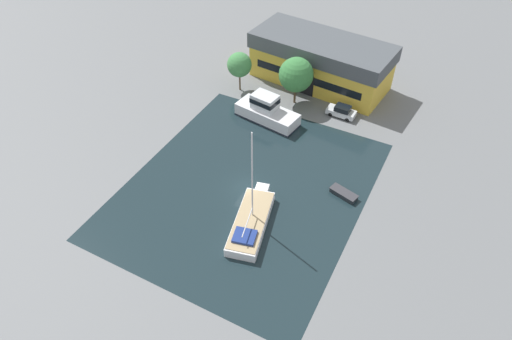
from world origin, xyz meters
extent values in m
plane|color=slate|center=(0.00, 0.00, 0.00)|extent=(440.00, 440.00, 0.00)
cube|color=#19282D|center=(0.00, 0.00, 0.00)|extent=(26.83, 31.96, 0.01)
cube|color=gold|center=(-1.22, 26.18, 2.43)|extent=(21.34, 10.70, 4.86)
cube|color=#474C51|center=(-1.22, 26.18, 6.02)|extent=(21.98, 11.02, 2.31)
cube|color=black|center=(-1.67, 21.86, 1.70)|extent=(2.39, 0.31, 3.40)
cube|color=black|center=(-1.67, 21.87, 2.67)|extent=(17.39, 1.83, 1.22)
cylinder|color=brown|center=(-2.31, 19.15, 1.41)|extent=(0.33, 0.33, 2.82)
sphere|color=#387A3D|center=(-2.31, 19.15, 4.69)|extent=(4.99, 4.99, 4.99)
cylinder|color=brown|center=(-11.15, 18.42, 1.47)|extent=(0.24, 0.24, 2.93)
sphere|color=#428447|center=(-11.15, 18.42, 4.31)|extent=(3.68, 3.68, 3.68)
cube|color=silver|center=(4.98, 19.09, 0.65)|extent=(4.16, 1.93, 0.74)
cube|color=black|center=(5.14, 19.09, 1.36)|extent=(2.18, 1.65, 0.68)
cube|color=black|center=(4.07, 19.12, 1.33)|extent=(0.08, 1.44, 0.55)
cylinder|color=black|center=(3.68, 18.33, 0.30)|extent=(0.61, 0.22, 0.60)
cylinder|color=black|center=(3.73, 19.93, 0.30)|extent=(0.61, 0.22, 0.60)
cylinder|color=black|center=(6.22, 18.25, 0.30)|extent=(0.61, 0.22, 0.60)
cylinder|color=black|center=(6.27, 19.85, 0.30)|extent=(0.61, 0.22, 0.60)
cube|color=white|center=(3.24, -5.03, 0.57)|extent=(5.39, 9.82, 1.13)
cube|color=white|center=(2.03, 0.08, 0.57)|extent=(1.74, 1.51, 1.13)
cube|color=tan|center=(3.24, -5.03, 1.18)|extent=(5.17, 9.43, 0.08)
cylinder|color=silver|center=(3.08, -4.35, 6.93)|extent=(0.16, 0.16, 11.42)
cylinder|color=silver|center=(3.56, -6.38, 2.32)|extent=(1.08, 4.10, 0.12)
cube|color=navy|center=(3.83, -7.52, 1.37)|extent=(2.74, 2.53, 0.30)
cube|color=silver|center=(-3.93, 13.35, 0.93)|extent=(9.48, 4.67, 1.85)
cube|color=black|center=(-3.93, 13.35, 0.15)|extent=(9.58, 4.75, 0.18)
cube|color=silver|center=(-4.38, 13.41, 2.92)|extent=(3.77, 2.90, 2.13)
cube|color=black|center=(-4.38, 13.41, 3.13)|extent=(3.85, 2.98, 0.68)
cube|color=#23282D|center=(10.69, 4.21, 0.27)|extent=(3.44, 2.04, 0.54)
cube|color=#333338|center=(10.69, 4.21, 0.58)|extent=(3.59, 2.14, 0.08)
camera|label=1|loc=(18.83, -33.66, 38.84)|focal=32.00mm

